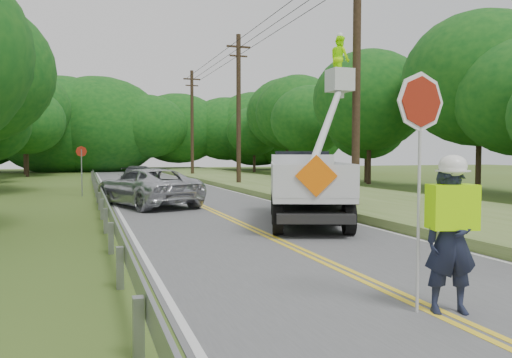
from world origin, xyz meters
name	(u,v)px	position (x,y,z in m)	size (l,w,h in m)	color
ground	(369,283)	(0.00, 0.00, 0.00)	(140.00, 140.00, 0.00)	#465C1C
road	(197,204)	(0.00, 14.00, 0.01)	(7.20, 96.00, 0.03)	#555557
guardrail	(100,192)	(-4.02, 14.91, 0.55)	(0.18, 48.00, 0.77)	gray
utility_poles	(278,95)	(5.00, 17.02, 5.27)	(1.60, 43.30, 10.00)	black
tall_grass_verge	(340,196)	(7.10, 14.00, 0.15)	(7.00, 96.00, 0.30)	#5A7231
treeline_right	(358,108)	(15.58, 26.69, 5.73)	(10.73, 52.50, 10.39)	#332319
treeline_horizon	(128,127)	(0.43, 56.23, 5.50)	(55.87, 14.33, 12.12)	#0E4615
flagger	(451,229)	(0.15, -1.82, 1.20)	(1.25, 0.67, 3.33)	#191E33
bucket_truck	(307,175)	(2.55, 8.02, 1.50)	(4.77, 6.92, 6.50)	black
suv_silver	(147,187)	(-2.18, 13.74, 0.82)	(2.64, 5.73, 1.59)	#BBBCC4
suv_darkgrey	(138,176)	(-1.35, 25.72, 0.72)	(1.96, 4.83, 1.40)	#32363A
stop_sign_permanent	(82,163)	(-4.80, 19.68, 1.74)	(0.55, 0.08, 2.60)	gray
yard_sign	(442,204)	(6.45, 5.96, 0.55)	(0.53, 0.13, 0.77)	white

